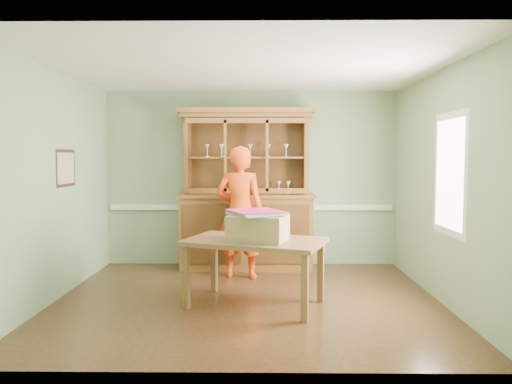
{
  "coord_description": "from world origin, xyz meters",
  "views": [
    {
      "loc": [
        0.18,
        -5.79,
        1.68
      ],
      "look_at": [
        0.1,
        0.4,
        1.25
      ],
      "focal_mm": 35.0,
      "sensor_mm": 36.0,
      "label": 1
    }
  ],
  "objects_px": {
    "dining_table": "(255,247)",
    "cardboard_box": "(258,228)",
    "person": "(240,212)",
    "china_hutch": "(247,213)"
  },
  "relations": [
    {
      "from": "china_hutch",
      "to": "dining_table",
      "type": "distance_m",
      "value": 1.96
    },
    {
      "from": "cardboard_box",
      "to": "person",
      "type": "distance_m",
      "value": 1.42
    },
    {
      "from": "dining_table",
      "to": "cardboard_box",
      "type": "relative_size",
      "value": 2.83
    },
    {
      "from": "china_hutch",
      "to": "person",
      "type": "relative_size",
      "value": 1.31
    },
    {
      "from": "dining_table",
      "to": "person",
      "type": "distance_m",
      "value": 1.37
    },
    {
      "from": "china_hutch",
      "to": "person",
      "type": "xyz_separation_m",
      "value": [
        -0.07,
        -0.62,
        0.08
      ]
    },
    {
      "from": "person",
      "to": "china_hutch",
      "type": "bearing_deg",
      "value": -86.6
    },
    {
      "from": "dining_table",
      "to": "cardboard_box",
      "type": "distance_m",
      "value": 0.25
    },
    {
      "from": "person",
      "to": "cardboard_box",
      "type": "bearing_deg",
      "value": 110.58
    },
    {
      "from": "person",
      "to": "dining_table",
      "type": "bearing_deg",
      "value": 109.55
    }
  ]
}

